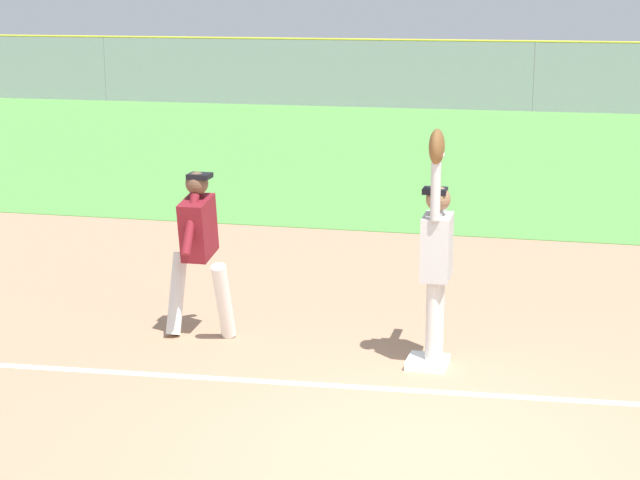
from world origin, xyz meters
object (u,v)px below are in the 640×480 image
Objects in this scene: parked_car_tan at (223,71)px; parked_car_black at (589,77)px; first_base at (428,362)px; baseball at (441,154)px; parked_car_red at (410,75)px; fielder at (437,250)px; runner at (199,243)px.

parked_car_black is at bearing -3.86° from parked_car_tan.
parked_car_tan is (-10.50, 25.80, 0.63)m from first_base.
baseball is 0.02× the size of parked_car_black.
parked_car_red is at bearing 98.76° from first_base.
baseball reaches higher than parked_car_tan.
fielder is 30.81× the size of baseball.
parked_car_tan is (-10.59, 25.93, -1.38)m from baseball.
parked_car_tan is at bearing 112.15° from first_base.
first_base is 2.59m from runner.
fielder is 26.04m from parked_car_red.
first_base is 0.08× the size of parked_car_tan.
parked_car_black is at bearing 80.52° from runner.
baseball reaches higher than parked_car_red.
fielder is 2.45m from runner.
runner reaches higher than first_base.
baseball is at bearing -85.55° from parked_car_red.
first_base is at bearing -74.00° from parked_car_tan.
fielder is (0.05, 0.07, 1.08)m from first_base.
parked_car_tan and parked_car_red have the same top height.
first_base is at bearing -97.74° from parked_car_black.
first_base is 5.14× the size of baseball.
parked_car_tan is at bearing 178.58° from parked_car_black.
baseball is 0.02× the size of parked_car_tan.
first_base is 0.08× the size of parked_car_black.
first_base is 0.08× the size of parked_car_red.
runner is at bearing -90.87° from parked_car_red.
parked_car_red is 1.00× the size of parked_car_black.
parked_car_tan reaches higher than first_base.
fielder is at bearing -6.52° from runner.
parked_car_tan is at bearing -67.83° from fielder.
baseball is 0.02× the size of parked_car_red.
parked_car_tan is at bearing 107.47° from runner.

